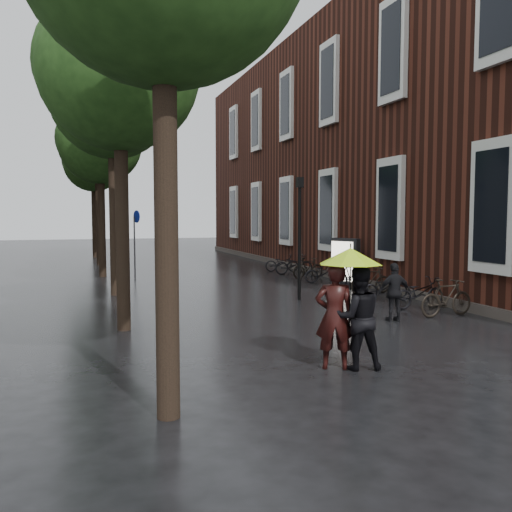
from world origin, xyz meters
name	(u,v)px	position (x,y,z in m)	size (l,w,h in m)	color
ground	(460,409)	(0.00, 0.00, 0.00)	(120.00, 120.00, 0.00)	black
brick_building	(381,155)	(10.47, 19.46, 5.99)	(10.20, 33.20, 12.00)	#38160F
street_trees	(105,123)	(-3.99, 15.91, 6.34)	(4.33, 34.03, 8.91)	black
person_burgundy	(334,316)	(-0.78, 2.43, 0.96)	(0.70, 0.46, 1.92)	black
person_black	(358,318)	(-0.39, 2.29, 0.93)	(0.90, 0.70, 1.86)	black
lime_umbrella	(351,256)	(-0.53, 2.32, 2.04)	(1.15, 1.15, 1.69)	black
pedestrian_walking	(395,292)	(2.70, 5.90, 0.76)	(0.90, 0.37, 1.53)	black
parked_bicycles	(344,276)	(4.51, 12.15, 0.46)	(2.11, 13.31, 1.04)	black
ad_lightbox	(345,262)	(4.75, 12.56, 0.94)	(0.29, 1.25, 1.88)	black
lamp_post	(300,226)	(1.73, 9.97, 2.42)	(0.21, 0.21, 3.99)	black
cycle_sign	(136,234)	(-2.70, 17.81, 1.97)	(0.16, 0.54, 2.98)	#262628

